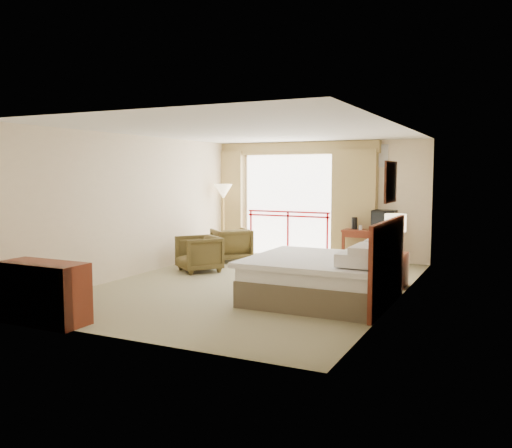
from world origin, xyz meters
The scene contains 29 objects.
floor centered at (0.00, 0.00, 0.00)m, with size 7.00×7.00×0.00m, color #8A835D.
ceiling centered at (0.00, 0.00, 2.70)m, with size 7.00×7.00×0.00m, color white.
wall_back centered at (0.00, 3.50, 1.35)m, with size 5.00×5.00×0.00m, color beige.
wall_front centered at (0.00, -3.50, 1.35)m, with size 5.00×5.00×0.00m, color beige.
wall_left centered at (-2.50, 0.00, 1.35)m, with size 7.00×7.00×0.00m, color beige.
wall_right centered at (2.50, 0.00, 1.35)m, with size 7.00×7.00×0.00m, color beige.
balcony_door centered at (-0.80, 3.48, 1.20)m, with size 2.40×2.40×0.00m, color white.
balcony_railing centered at (-0.80, 3.46, 0.81)m, with size 2.09×0.03×1.02m.
curtain_left centered at (-2.45, 3.35, 1.25)m, with size 1.00×0.26×2.50m, color olive.
curtain_right centered at (0.85, 3.35, 1.25)m, with size 1.00×0.26×2.50m, color olive.
valance centered at (-0.80, 3.38, 2.55)m, with size 4.40×0.22×0.28m, color olive.
hvac_vent centered at (1.30, 3.47, 2.35)m, with size 0.50×0.04×0.50m, color silver.
bed centered at (1.50, -0.60, 0.38)m, with size 2.13×2.06×0.97m.
headboard centered at (2.46, -0.60, 0.65)m, with size 0.06×2.10×1.30m, color #581E13.
framed_art centered at (2.47, -0.60, 1.85)m, with size 0.04×0.72×0.60m.
nightstand centered at (2.24, 0.94, 0.30)m, with size 0.42×0.49×0.59m, color #581E13.
table_lamp centered at (2.24, 0.99, 1.10)m, with size 0.37×0.37×0.65m.
phone centered at (2.19, 0.79, 0.63)m, with size 0.16×0.13×0.07m, color black.
desk centered at (1.28, 3.12, 0.58)m, with size 1.14×0.55×0.75m.
tv centered at (1.58, 3.07, 0.96)m, with size 0.49×0.39×0.44m.
coffee_maker centered at (0.93, 3.08, 0.88)m, with size 0.12×0.12×0.27m, color black.
cup centered at (1.08, 3.03, 0.79)m, with size 0.07×0.07×0.10m, color white.
wastebasket centered at (0.86, 2.56, 0.15)m, with size 0.24×0.24×0.30m, color black.
armchair_far centered at (-1.63, 2.15, 0.00)m, with size 0.79×0.81×0.74m, color #463A1D.
armchair_near centered at (-1.60, 0.71, 0.00)m, with size 0.77×0.79×0.72m, color #463A1D.
side_table centered at (-1.87, 1.32, 0.41)m, with size 0.54×0.54×0.59m.
book centered at (-1.87, 1.32, 0.60)m, with size 0.15×0.21×0.02m, color white.
floor_lamp centered at (-2.19, 2.79, 1.47)m, with size 0.44×0.44×1.71m.
dresser centered at (-1.44, -3.40, 0.41)m, with size 1.22×0.52×0.81m.
Camera 1 is at (4.13, -8.49, 1.98)m, focal length 38.00 mm.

